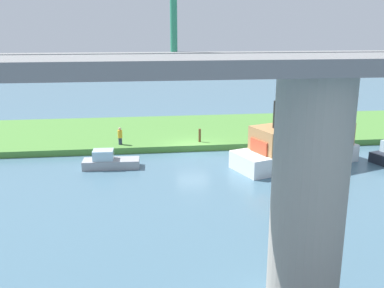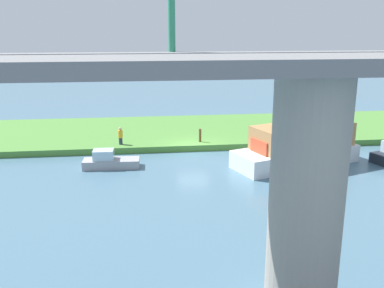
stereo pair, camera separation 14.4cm
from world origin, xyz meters
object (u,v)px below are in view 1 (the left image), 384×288
at_px(bridge_pylon, 309,195).
at_px(pontoon_yellow, 109,161).
at_px(person_on_bank, 120,136).
at_px(mooring_post, 200,135).
at_px(motorboat_red, 300,140).

bearing_deg(bridge_pylon, pontoon_yellow, -65.23).
distance_m(bridge_pylon, person_on_bank, 22.23).
bearing_deg(mooring_post, motorboat_red, 141.51).
relative_size(mooring_post, pontoon_yellow, 0.27).
distance_m(bridge_pylon, motorboat_red, 16.98).
relative_size(bridge_pylon, mooring_post, 7.66).
xyz_separation_m(mooring_post, motorboat_red, (-6.47, 5.15, 0.72)).
bearing_deg(pontoon_yellow, bridge_pylon, 114.77).
distance_m(motorboat_red, pontoon_yellow, 13.59).
xyz_separation_m(bridge_pylon, person_on_bank, (6.99, -20.90, -2.93)).
distance_m(person_on_bank, motorboat_red, 13.85).
distance_m(person_on_bank, pontoon_yellow, 4.46).
xyz_separation_m(person_on_bank, mooring_post, (-6.38, -0.01, -0.16)).
bearing_deg(motorboat_red, bridge_pylon, 69.59).
relative_size(bridge_pylon, pontoon_yellow, 2.10).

